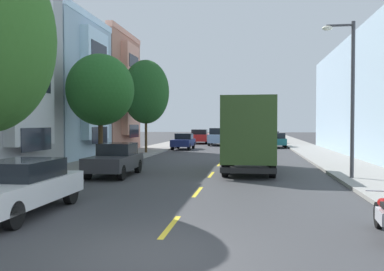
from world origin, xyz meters
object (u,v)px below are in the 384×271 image
(street_tree_second, at_px, (100,90))
(street_tree_third, at_px, (146,92))
(parked_hatchback_champagne, at_px, (272,138))
(parked_hatchback_charcoal, at_px, (115,159))
(parked_pickup_red, at_px, (200,137))
(parked_hatchback_teal, at_px, (277,140))
(street_lamp, at_px, (349,87))
(delivery_box_truck, at_px, (250,132))
(moving_sky_sedan, at_px, (218,136))
(parked_hatchback_navy, at_px, (183,141))
(parked_sedan_white, at_px, (19,186))

(street_tree_second, distance_m, street_tree_third, 9.98)
(parked_hatchback_champagne, bearing_deg, street_tree_second, -110.85)
(street_tree_third, bearing_deg, parked_hatchback_charcoal, -81.51)
(street_tree_third, distance_m, parked_hatchback_charcoal, 14.18)
(parked_pickup_red, bearing_deg, parked_hatchback_teal, -40.93)
(street_lamp, xyz_separation_m, parked_hatchback_charcoal, (-10.34, 0.28, -3.21))
(delivery_box_truck, bearing_deg, moving_sky_sedan, 98.11)
(parked_hatchback_teal, xyz_separation_m, parked_hatchback_champagne, (-0.12, 7.69, 0.00))
(street_tree_second, xyz_separation_m, parked_hatchback_navy, (1.93, 16.50, -3.53))
(street_tree_third, height_order, parked_hatchback_champagne, street_tree_third)
(street_tree_second, relative_size, street_lamp, 0.93)
(parked_pickup_red, height_order, parked_hatchback_charcoal, parked_pickup_red)
(parked_hatchback_navy, bearing_deg, parked_sedan_white, -89.66)
(parked_sedan_white, bearing_deg, street_lamp, 37.65)
(street_tree_second, xyz_separation_m, delivery_box_truck, (8.20, -1.09, -2.27))
(parked_hatchback_charcoal, bearing_deg, delivery_box_truck, 20.78)
(parked_hatchback_teal, relative_size, parked_hatchback_navy, 1.00)
(parked_hatchback_charcoal, xyz_separation_m, moving_sky_sedan, (2.60, 27.59, 0.23))
(street_tree_second, distance_m, moving_sky_sedan, 24.81)
(street_lamp, height_order, moving_sky_sedan, street_lamp)
(street_tree_second, height_order, parked_hatchback_charcoal, street_tree_second)
(parked_hatchback_teal, xyz_separation_m, parked_sedan_white, (-8.73, -32.03, -0.01))
(parked_pickup_red, distance_m, parked_hatchback_champagne, 8.57)
(parked_pickup_red, relative_size, parked_hatchback_charcoal, 1.32)
(parked_hatchback_charcoal, bearing_deg, parked_hatchback_navy, 90.20)
(parked_pickup_red, bearing_deg, street_lamp, -72.13)
(parked_hatchback_charcoal, relative_size, moving_sky_sedan, 0.84)
(delivery_box_truck, bearing_deg, parked_hatchback_champagne, 85.10)
(parked_hatchback_champagne, bearing_deg, parked_hatchback_teal, -89.08)
(street_lamp, relative_size, parked_hatchback_teal, 1.64)
(parked_pickup_red, distance_m, moving_sky_sedan, 4.53)
(delivery_box_truck, bearing_deg, parked_sedan_white, -120.07)
(street_tree_third, bearing_deg, parked_hatchback_champagne, 59.46)
(parked_hatchback_champagne, xyz_separation_m, parked_sedan_white, (-8.60, -39.72, -0.01))
(parked_hatchback_navy, bearing_deg, street_tree_third, -106.45)
(parked_hatchback_teal, bearing_deg, delivery_box_truck, -96.97)
(parked_hatchback_teal, bearing_deg, parked_hatchback_champagne, 90.92)
(delivery_box_truck, relative_size, parked_hatchback_charcoal, 1.77)
(parked_pickup_red, bearing_deg, street_tree_third, -96.76)
(moving_sky_sedan, bearing_deg, street_lamp, -74.47)
(parked_hatchback_teal, height_order, parked_sedan_white, parked_hatchback_teal)
(parked_hatchback_champagne, distance_m, parked_sedan_white, 40.64)
(street_tree_third, xyz_separation_m, parked_hatchback_teal, (10.82, 10.45, -4.18))
(street_tree_second, height_order, parked_hatchback_teal, street_tree_second)
(parked_hatchback_charcoal, bearing_deg, street_lamp, -1.53)
(street_tree_second, bearing_deg, parked_hatchback_teal, 62.06)
(street_lamp, bearing_deg, parked_hatchback_navy, 117.25)
(street_tree_third, distance_m, parked_pickup_red, 18.57)
(street_tree_third, bearing_deg, moving_sky_sedan, 72.04)
(parked_hatchback_teal, relative_size, parked_hatchback_charcoal, 1.00)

